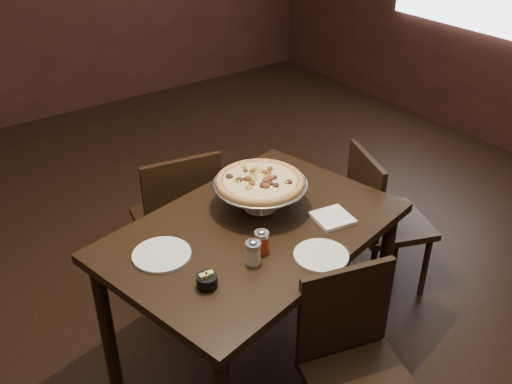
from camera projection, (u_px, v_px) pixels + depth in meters
room at (265, 78)px, 2.22m from camera, size 6.04×7.04×2.84m
dining_table at (253, 247)px, 2.49m from camera, size 1.40×1.09×0.78m
pizza_stand at (260, 182)px, 2.49m from camera, size 0.42×0.42×0.17m
parmesan_shaker at (253, 252)px, 2.20m from camera, size 0.06×0.06×0.11m
pepper_flake_shaker at (262, 241)px, 2.26m from camera, size 0.06×0.06×0.10m
packet_caddy at (207, 281)px, 2.09m from camera, size 0.08×0.08×0.06m
napkin_stack at (333, 218)px, 2.48m from camera, size 0.18×0.18×0.02m
plate_left at (162, 255)px, 2.26m from camera, size 0.23×0.23×0.01m
plate_near at (321, 255)px, 2.26m from camera, size 0.22×0.22×0.01m
serving_spatula at (259, 197)px, 2.39m from camera, size 0.14×0.14×0.02m
chair_far at (179, 217)px, 3.05m from camera, size 0.48×0.48×0.88m
chair_near at (354, 362)px, 2.21m from camera, size 0.48×0.48×0.84m
chair_side at (380, 216)px, 3.09m from camera, size 0.51×0.51×0.85m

